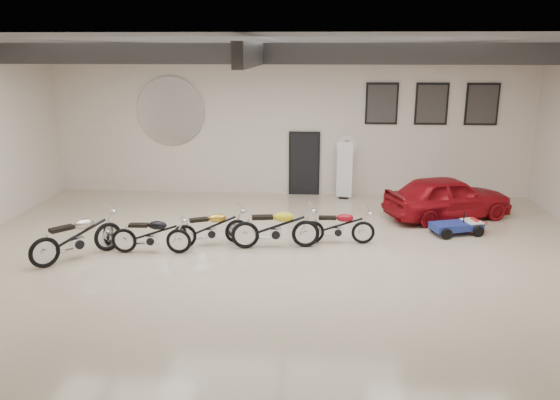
# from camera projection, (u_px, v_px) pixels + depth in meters

# --- Properties ---
(floor) EXTENTS (16.00, 12.00, 0.01)m
(floor) POSITION_uv_depth(u_px,v_px,m) (277.00, 258.00, 13.05)
(floor) COLOR #C0AC93
(floor) RESTS_ON ground
(ceiling) EXTENTS (16.00, 12.00, 0.01)m
(ceiling) POSITION_uv_depth(u_px,v_px,m) (276.00, 40.00, 11.71)
(ceiling) COLOR slate
(ceiling) RESTS_ON back_wall
(back_wall) EXTENTS (16.00, 0.02, 5.00)m
(back_wall) POSITION_uv_depth(u_px,v_px,m) (290.00, 121.00, 18.14)
(back_wall) COLOR beige
(back_wall) RESTS_ON floor
(ceiling_beams) EXTENTS (15.80, 11.80, 0.32)m
(ceiling_beams) POSITION_uv_depth(u_px,v_px,m) (276.00, 52.00, 11.77)
(ceiling_beams) COLOR #5C5D63
(ceiling_beams) RESTS_ON ceiling
(door) EXTENTS (0.92, 0.08, 2.10)m
(door) POSITION_uv_depth(u_px,v_px,m) (304.00, 164.00, 18.45)
(door) COLOR black
(door) RESTS_ON back_wall
(logo_plaque) EXTENTS (2.30, 0.06, 1.16)m
(logo_plaque) POSITION_uv_depth(u_px,v_px,m) (171.00, 111.00, 18.28)
(logo_plaque) COLOR silver
(logo_plaque) RESTS_ON back_wall
(poster_left) EXTENTS (1.05, 0.08, 1.35)m
(poster_left) POSITION_uv_depth(u_px,v_px,m) (382.00, 104.00, 17.75)
(poster_left) COLOR black
(poster_left) RESTS_ON back_wall
(poster_mid) EXTENTS (1.05, 0.08, 1.35)m
(poster_mid) POSITION_uv_depth(u_px,v_px,m) (432.00, 104.00, 17.64)
(poster_mid) COLOR black
(poster_mid) RESTS_ON back_wall
(poster_right) EXTENTS (1.05, 0.08, 1.35)m
(poster_right) POSITION_uv_depth(u_px,v_px,m) (482.00, 104.00, 17.54)
(poster_right) COLOR black
(poster_right) RESTS_ON back_wall
(oil_sign) EXTENTS (0.72, 0.10, 0.72)m
(oil_sign) POSITION_uv_depth(u_px,v_px,m) (346.00, 146.00, 18.19)
(oil_sign) COLOR white
(oil_sign) RESTS_ON back_wall
(banner_stand) EXTENTS (0.55, 0.32, 1.90)m
(banner_stand) POSITION_uv_depth(u_px,v_px,m) (345.00, 171.00, 17.96)
(banner_stand) COLOR white
(banner_stand) RESTS_ON floor
(motorcycle_silver) EXTENTS (1.99, 2.12, 1.15)m
(motorcycle_silver) POSITION_uv_depth(u_px,v_px,m) (77.00, 236.00, 12.83)
(motorcycle_silver) COLOR silver
(motorcycle_silver) RESTS_ON floor
(motorcycle_black) EXTENTS (1.93, 0.67, 0.99)m
(motorcycle_black) POSITION_uv_depth(u_px,v_px,m) (151.00, 234.00, 13.22)
(motorcycle_black) COLOR silver
(motorcycle_black) RESTS_ON floor
(motorcycle_gold) EXTENTS (2.01, 1.29, 1.00)m
(motorcycle_gold) POSITION_uv_depth(u_px,v_px,m) (211.00, 227.00, 13.71)
(motorcycle_gold) COLOR silver
(motorcycle_gold) RESTS_ON floor
(motorcycle_yellow) EXTENTS (2.23, 0.96, 1.12)m
(motorcycle_yellow) POSITION_uv_depth(u_px,v_px,m) (276.00, 226.00, 13.55)
(motorcycle_yellow) COLOR silver
(motorcycle_yellow) RESTS_ON floor
(motorcycle_red) EXTENTS (1.86, 0.64, 0.96)m
(motorcycle_red) POSITION_uv_depth(u_px,v_px,m) (338.00, 226.00, 13.88)
(motorcycle_red) COLOR silver
(motorcycle_red) RESTS_ON floor
(go_kart) EXTENTS (1.81, 1.21, 0.60)m
(go_kart) POSITION_uv_depth(u_px,v_px,m) (461.00, 223.00, 14.65)
(go_kart) COLOR navy
(go_kart) RESTS_ON floor
(vintage_car) EXTENTS (2.74, 4.04, 1.28)m
(vintage_car) POSITION_uv_depth(u_px,v_px,m) (448.00, 197.00, 15.95)
(vintage_car) COLOR maroon
(vintage_car) RESTS_ON floor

